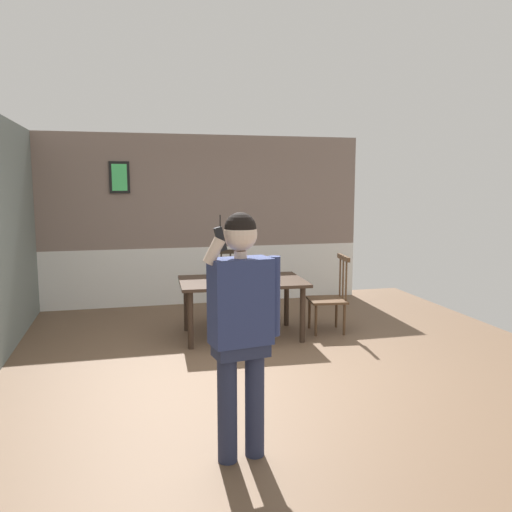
# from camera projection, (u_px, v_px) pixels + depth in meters

# --- Properties ---
(ground_plane) EXTENTS (7.40, 7.40, 0.00)m
(ground_plane) POSITION_uv_depth(u_px,v_px,m) (251.00, 371.00, 5.51)
(ground_plane) COLOR brown
(room_back_partition) EXTENTS (5.29, 0.17, 2.75)m
(room_back_partition) POSITION_uv_depth(u_px,v_px,m) (203.00, 223.00, 8.57)
(room_back_partition) COLOR gray
(room_back_partition) RESTS_ON ground_plane
(dining_table) EXTENTS (1.63, 1.08, 0.75)m
(dining_table) POSITION_uv_depth(u_px,v_px,m) (242.00, 286.00, 6.69)
(dining_table) COLOR #38281E
(dining_table) RESTS_ON ground_plane
(chair_near_window) EXTENTS (0.48, 0.48, 1.01)m
(chair_near_window) POSITION_uv_depth(u_px,v_px,m) (232.00, 286.00, 7.58)
(chair_near_window) COLOR #2D2319
(chair_near_window) RESTS_ON ground_plane
(chair_by_doorway) EXTENTS (0.53, 0.53, 1.03)m
(chair_by_doorway) POSITION_uv_depth(u_px,v_px,m) (330.00, 297.00, 6.94)
(chair_by_doorway) COLOR #513823
(chair_by_doorway) RESTS_ON ground_plane
(person_figure) EXTENTS (0.57, 0.30, 1.78)m
(person_figure) POSITION_uv_depth(u_px,v_px,m) (242.00, 318.00, 3.63)
(person_figure) COLOR #282E49
(person_figure) RESTS_ON ground_plane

